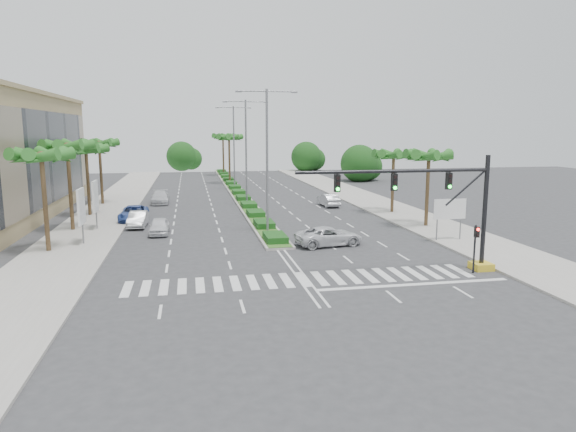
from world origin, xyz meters
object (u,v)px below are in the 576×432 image
object	(u,v)px
car_parked_c	(134,214)
car_parked_a	(159,226)
car_parked_d	(160,197)
car_right	(328,200)
car_parked_b	(138,219)
car_crossing	(329,236)

from	to	relation	value
car_parked_c	car_parked_a	bearing A→B (deg)	-66.58
car_parked_a	car_parked_d	xyz separation A→B (m)	(-0.90, 18.69, 0.05)
car_right	car_parked_b	bearing A→B (deg)	20.06
car_parked_d	car_right	size ratio (longest dim) A/B	1.15
car_parked_a	car_right	distance (m)	22.28
car_parked_d	car_right	bearing A→B (deg)	-17.40
car_parked_c	car_parked_b	bearing A→B (deg)	-76.23
car_parked_d	car_parked_b	bearing A→B (deg)	-94.68
car_parked_a	car_parked_c	bearing A→B (deg)	112.93
car_parked_d	car_crossing	bearing A→B (deg)	-61.79
car_parked_b	car_parked_d	distance (m)	15.06
car_parked_a	car_parked_b	distance (m)	4.22
car_parked_c	car_parked_d	world-z (taller)	car_parked_c
car_parked_c	car_parked_d	distance (m)	11.98
car_crossing	car_right	xyz separation A→B (m)	(5.33, 19.62, 0.00)
car_parked_a	car_crossing	xyz separation A→B (m)	(12.93, -6.84, 0.04)
car_crossing	car_right	bearing A→B (deg)	-24.08
car_parked_b	car_crossing	bearing A→B (deg)	-32.19
car_parked_b	car_parked_d	size ratio (longest dim) A/B	0.85
car_parked_a	car_parked_c	size ratio (longest dim) A/B	0.75
car_parked_b	car_right	size ratio (longest dim) A/B	0.97
car_parked_b	car_parked_c	size ratio (longest dim) A/B	0.81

